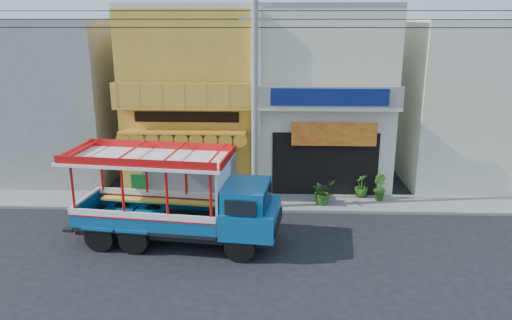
# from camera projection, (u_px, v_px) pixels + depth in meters

# --- Properties ---
(ground) EXTENTS (90.00, 90.00, 0.00)m
(ground) POSITION_uv_depth(u_px,v_px,m) (280.00, 245.00, 17.44)
(ground) COLOR black
(ground) RESTS_ON ground
(sidewalk) EXTENTS (30.00, 2.00, 0.12)m
(sidewalk) POSITION_uv_depth(u_px,v_px,m) (279.00, 202.00, 21.27)
(sidewalk) COLOR slate
(sidewalk) RESTS_ON ground
(shophouse_left) EXTENTS (6.00, 7.50, 8.24)m
(shophouse_left) POSITION_uv_depth(u_px,v_px,m) (197.00, 93.00, 24.08)
(shophouse_left) COLOR gold
(shophouse_left) RESTS_ON ground
(shophouse_right) EXTENTS (6.00, 6.75, 8.24)m
(shophouse_right) POSITION_uv_depth(u_px,v_px,m) (321.00, 94.00, 23.87)
(shophouse_right) COLOR beige
(shophouse_right) RESTS_ON ground
(party_pilaster) EXTENTS (0.35, 0.30, 8.00)m
(party_pilaster) POSITION_uv_depth(u_px,v_px,m) (256.00, 108.00, 21.02)
(party_pilaster) COLOR beige
(party_pilaster) RESTS_ON ground
(filler_building_left) EXTENTS (6.00, 6.00, 7.60)m
(filler_building_left) POSITION_uv_depth(u_px,v_px,m) (55.00, 99.00, 24.46)
(filler_building_left) COLOR gray
(filler_building_left) RESTS_ON ground
(filler_building_right) EXTENTS (6.00, 6.00, 7.60)m
(filler_building_right) POSITION_uv_depth(u_px,v_px,m) (468.00, 101.00, 23.73)
(filler_building_right) COLOR beige
(filler_building_right) RESTS_ON ground
(utility_pole) EXTENTS (28.00, 0.26, 9.00)m
(utility_pole) POSITION_uv_depth(u_px,v_px,m) (259.00, 88.00, 19.24)
(utility_pole) COLOR gray
(utility_pole) RESTS_ON ground
(songthaew_truck) EXTENTS (7.49, 3.20, 3.39)m
(songthaew_truck) POSITION_uv_depth(u_px,v_px,m) (190.00, 201.00, 17.06)
(songthaew_truck) COLOR black
(songthaew_truck) RESTS_ON ground
(green_sign) EXTENTS (0.66, 0.35, 1.01)m
(green_sign) POSITION_uv_depth(u_px,v_px,m) (139.00, 187.00, 21.68)
(green_sign) COLOR black
(green_sign) RESTS_ON sidewalk
(potted_plant_a) EXTENTS (1.31, 1.28, 1.10)m
(potted_plant_a) POSITION_uv_depth(u_px,v_px,m) (323.00, 191.00, 20.82)
(potted_plant_a) COLOR #254E16
(potted_plant_a) RESTS_ON sidewalk
(potted_plant_b) EXTENTS (0.64, 0.72, 1.11)m
(potted_plant_b) POSITION_uv_depth(u_px,v_px,m) (379.00, 187.00, 21.28)
(potted_plant_b) COLOR #254E16
(potted_plant_b) RESTS_ON sidewalk
(potted_plant_c) EXTENTS (0.64, 0.64, 1.01)m
(potted_plant_c) POSITION_uv_depth(u_px,v_px,m) (362.00, 186.00, 21.65)
(potted_plant_c) COLOR #254E16
(potted_plant_c) RESTS_ON sidewalk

